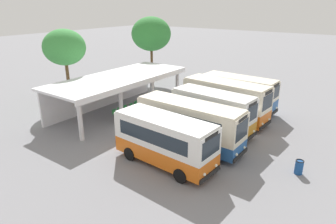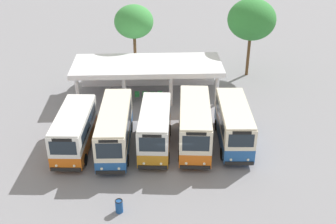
{
  "view_description": "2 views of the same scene",
  "coord_description": "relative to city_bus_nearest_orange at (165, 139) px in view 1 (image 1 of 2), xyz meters",
  "views": [
    {
      "loc": [
        -21.01,
        -7.76,
        9.76
      ],
      "look_at": [
        -2.77,
        5.42,
        1.47
      ],
      "focal_mm": 31.67,
      "sensor_mm": 36.0,
      "label": 1
    },
    {
      "loc": [
        -1.44,
        -25.24,
        17.95
      ],
      "look_at": [
        -0.21,
        5.47,
        1.41
      ],
      "focal_mm": 44.51,
      "sensor_mm": 36.0,
      "label": 2
    }
  ],
  "objects": [
    {
      "name": "roadside_tree_behind_canopy",
      "position": [
        4.19,
        15.21,
        3.95
      ],
      "size": [
        4.09,
        4.09,
        7.47
      ],
      "color": "brown",
      "rests_on": "ground"
    },
    {
      "name": "waiting_chair_second_from_end",
      "position": [
        4.52,
        8.42,
        -1.23
      ],
      "size": [
        0.46,
        0.46,
        0.86
      ],
      "color": "slate",
      "rests_on": "ground"
    },
    {
      "name": "city_bus_middle_cream",
      "position": [
        6.15,
        -0.11,
        0.08
      ],
      "size": [
        2.68,
        6.71,
        3.34
      ],
      "color": "black",
      "rests_on": "ground"
    },
    {
      "name": "waiting_chair_end_by_column",
      "position": [
        3.79,
        8.36,
        -1.23
      ],
      "size": [
        0.46,
        0.46,
        0.86
      ],
      "color": "slate",
      "rests_on": "ground"
    },
    {
      "name": "waiting_chair_fourth_seat",
      "position": [
        5.98,
        8.29,
        -1.23
      ],
      "size": [
        0.46,
        0.46,
        0.86
      ],
      "color": "slate",
      "rests_on": "ground"
    },
    {
      "name": "ground_plane",
      "position": [
        7.49,
        -2.25,
        -1.76
      ],
      "size": [
        180.0,
        180.0,
        0.0
      ],
      "primitive_type": "plane",
      "color": "gray"
    },
    {
      "name": "waiting_chair_middle_seat",
      "position": [
        5.25,
        8.37,
        -1.23
      ],
      "size": [
        0.46,
        0.46,
        0.86
      ],
      "color": "slate",
      "rests_on": "ground"
    },
    {
      "name": "city_bus_fifth_blue",
      "position": [
        12.29,
        0.38,
        0.06
      ],
      "size": [
        2.55,
        7.18,
        3.29
      ],
      "color": "black",
      "rests_on": "ground"
    },
    {
      "name": "city_bus_nearest_orange",
      "position": [
        0.0,
        0.0,
        0.0
      ],
      "size": [
        2.7,
        6.94,
        3.17
      ],
      "color": "black",
      "rests_on": "ground"
    },
    {
      "name": "roadside_tree_east_of_canopy",
      "position": [
        16.29,
        14.13,
        4.35
      ],
      "size": [
        4.96,
        4.96,
        8.23
      ],
      "color": "brown",
      "rests_on": "ground"
    },
    {
      "name": "city_bus_fourth_amber",
      "position": [
        9.22,
        0.27,
        0.16
      ],
      "size": [
        2.87,
        7.72,
        3.49
      ],
      "color": "black",
      "rests_on": "ground"
    },
    {
      "name": "litter_bin_apron",
      "position": [
        3.8,
        -7.28,
        -1.3
      ],
      "size": [
        0.49,
        0.49,
        0.9
      ],
      "color": "#19478C",
      "rests_on": "ground"
    },
    {
      "name": "waiting_chair_fifth_seat",
      "position": [
        6.71,
        8.39,
        -1.23
      ],
      "size": [
        0.46,
        0.46,
        0.86
      ],
      "color": "slate",
      "rests_on": "ground"
    },
    {
      "name": "terminal_canopy",
      "position": [
        5.56,
        9.96,
        0.87
      ],
      "size": [
        14.11,
        5.46,
        3.4
      ],
      "color": "silver",
      "rests_on": "ground"
    },
    {
      "name": "city_bus_second_in_row",
      "position": [
        3.07,
        0.1,
        0.06
      ],
      "size": [
        2.42,
        8.03,
        3.3
      ],
      "color": "black",
      "rests_on": "ground"
    }
  ]
}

